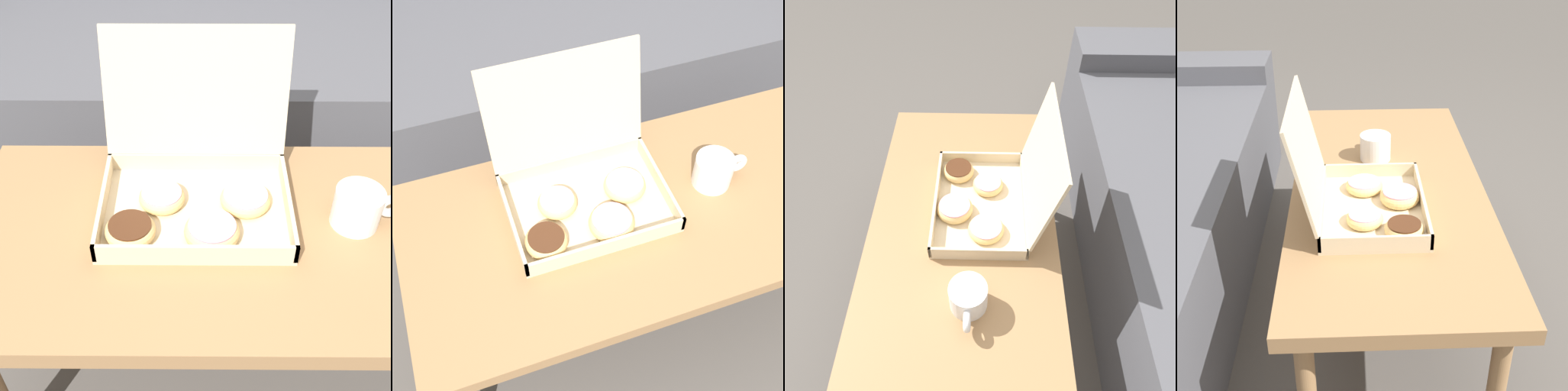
# 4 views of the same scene
# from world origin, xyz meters

# --- Properties ---
(ground_plane) EXTENTS (12.00, 12.00, 0.00)m
(ground_plane) POSITION_xyz_m (0.00, 0.00, 0.00)
(ground_plane) COLOR #514C47
(coffee_table) EXTENTS (1.19, 0.55, 0.45)m
(coffee_table) POSITION_xyz_m (0.00, -0.11, 0.41)
(coffee_table) COLOR #997047
(coffee_table) RESTS_ON ground_plane
(pastry_box) EXTENTS (0.38, 0.34, 0.31)m
(pastry_box) POSITION_xyz_m (-0.15, -0.04, 0.50)
(pastry_box) COLOR beige
(pastry_box) RESTS_ON coffee_table
(coffee_mug) EXTENTS (0.14, 0.10, 0.08)m
(coffee_mug) POSITION_xyz_m (0.18, -0.08, 0.49)
(coffee_mug) COLOR white
(coffee_mug) RESTS_ON coffee_table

